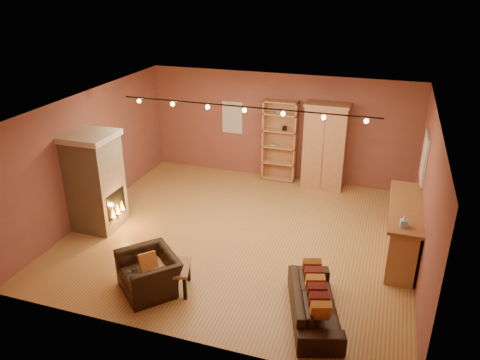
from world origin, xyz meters
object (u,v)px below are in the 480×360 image
(armchair, at_px, (149,267))
(fireplace, at_px, (96,181))
(bookcase, at_px, (280,140))
(loveseat, at_px, (315,298))
(coffee_table, at_px, (171,270))
(armoire, at_px, (325,146))
(bar_counter, at_px, (402,230))

(armchair, bearing_deg, fireplace, -176.75)
(bookcase, relative_size, loveseat, 1.14)
(coffee_table, bearing_deg, armoire, 70.77)
(armchair, bearing_deg, loveseat, 45.51)
(bookcase, height_order, armoire, armoire)
(armoire, distance_m, loveseat, 5.20)
(loveseat, distance_m, armchair, 2.85)
(loveseat, height_order, coffee_table, loveseat)
(fireplace, relative_size, armchair, 1.74)
(armoire, height_order, armchair, armoire)
(bar_counter, relative_size, armchair, 1.88)
(fireplace, xyz_separation_m, armoire, (4.28, 3.57, 0.05))
(fireplace, relative_size, coffee_table, 2.68)
(armoire, distance_m, armchair, 5.74)
(fireplace, bearing_deg, bookcase, 50.37)
(bookcase, bearing_deg, fireplace, -129.63)
(bar_counter, height_order, coffee_table, bar_counter)
(bar_counter, distance_m, loveseat, 2.66)
(fireplace, height_order, coffee_table, fireplace)
(fireplace, relative_size, loveseat, 1.12)
(armchair, relative_size, coffee_table, 1.54)
(fireplace, distance_m, bar_counter, 6.31)
(fireplace, distance_m, loveseat, 5.24)
(fireplace, xyz_separation_m, bar_counter, (6.24, 0.79, -0.50))
(bar_counter, relative_size, loveseat, 1.21)
(loveseat, bearing_deg, armchair, 76.59)
(bookcase, relative_size, coffee_table, 2.72)
(bookcase, xyz_separation_m, loveseat, (1.87, -5.27, -0.72))
(fireplace, relative_size, bar_counter, 0.93)
(fireplace, distance_m, bookcase, 4.85)
(fireplace, distance_m, armoire, 5.58)
(fireplace, height_order, bookcase, bookcase)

